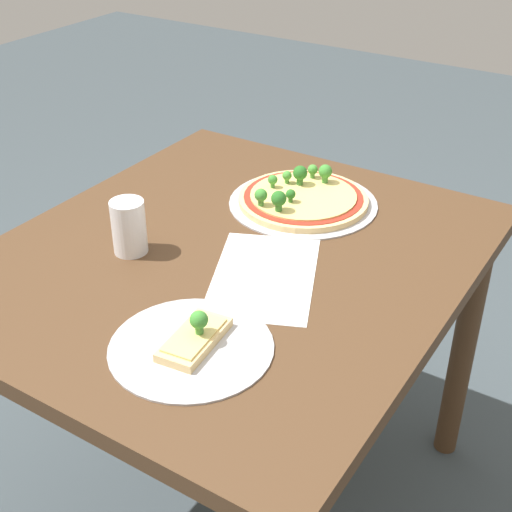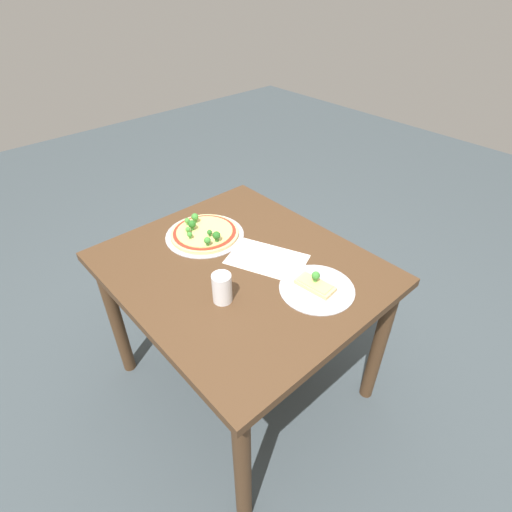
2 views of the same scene
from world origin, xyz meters
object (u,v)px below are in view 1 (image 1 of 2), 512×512
Objects in this scene: dining_table at (232,294)px; pizza_tray_whole at (302,198)px; pizza_tray_slice at (193,342)px; drinking_cup at (129,227)px.

pizza_tray_whole is at bearing -3.58° from dining_table.
dining_table is at bearing 176.42° from pizza_tray_whole.
pizza_tray_slice is at bearing -157.79° from dining_table.
drinking_cup is (0.18, 0.29, 0.05)m from pizza_tray_slice.
pizza_tray_whole reaches higher than dining_table.
pizza_tray_slice is 0.35m from drinking_cup.
dining_table is at bearing 22.21° from pizza_tray_slice.
dining_table is 3.73× the size of pizza_tray_slice.
pizza_tray_whole is (0.27, -0.02, 0.12)m from dining_table.
pizza_tray_slice is at bearing -121.85° from drinking_cup.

